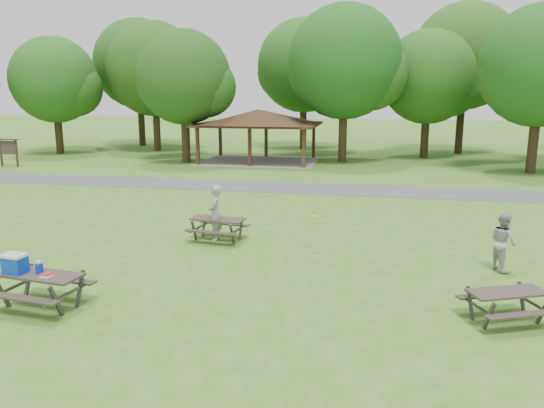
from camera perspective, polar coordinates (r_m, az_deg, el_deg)
The scene contains 19 objects.
ground at distance 15.23m, azimuth -6.72°, elevation -7.80°, with size 160.00×160.00×0.00m, color #3D6D1F.
asphalt_path at distance 28.42m, azimuth 1.98°, elevation 1.77°, with size 120.00×3.20×0.02m, color #48494B.
pavilion at distance 38.59m, azimuth -1.48°, elevation 9.13°, with size 8.60×7.01×3.76m.
notice_board at distance 40.16m, azimuth -26.51°, elevation 5.47°, with size 1.60×0.30×1.88m.
tree_row_b at distance 46.64m, azimuth -22.24°, elevation 12.00°, with size 7.14×6.80×9.28m.
tree_row_c at distance 46.43m, azimuth -12.43°, elevation 13.69°, with size 8.19×7.80×10.67m.
tree_row_d at distance 38.52m, azimuth -9.34°, elevation 13.00°, with size 6.93×6.60×9.27m.
tree_row_e at distance 38.71m, azimuth 7.98°, elevation 14.54°, with size 8.40×8.00×11.02m.
tree_row_f at distance 42.26m, azimuth 16.57°, elevation 12.69°, with size 7.35×7.00×9.55m.
tree_row_g at distance 36.88m, azimuth 27.07°, elevation 12.76°, with size 7.77×7.40×10.25m.
tree_deep_a at distance 50.87m, azimuth -14.04°, elevation 14.14°, with size 8.40×8.00×11.38m.
tree_deep_b at distance 47.07m, azimuth 3.58°, elevation 14.35°, with size 8.40×8.00×11.13m.
tree_deep_c at distance 46.13m, azimuth 20.16°, elevation 14.38°, with size 8.82×8.40×11.90m.
picnic_table_near at distance 14.14m, azimuth -24.38°, elevation -6.99°, with size 2.21×1.86×1.41m.
picnic_table_middle at distance 18.60m, azimuth -5.88°, elevation -2.12°, with size 2.04×1.72×0.81m.
picnic_table_far at distance 13.31m, azimuth 23.95°, elevation -9.27°, with size 2.17×1.98×0.76m.
frisbee_in_flight at distance 17.27m, azimuth 4.55°, elevation -1.32°, with size 0.23×0.23×0.02m.
frisbee_thrower at distance 18.53m, azimuth -6.11°, elevation -0.96°, with size 0.71×0.47×1.96m, color #949396.
frisbee_catcher at distance 16.82m, azimuth 23.59°, elevation -3.74°, with size 0.84×0.65×1.73m, color #A1A1A3.
Camera 1 is at (4.51, -13.58, 5.22)m, focal length 35.00 mm.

